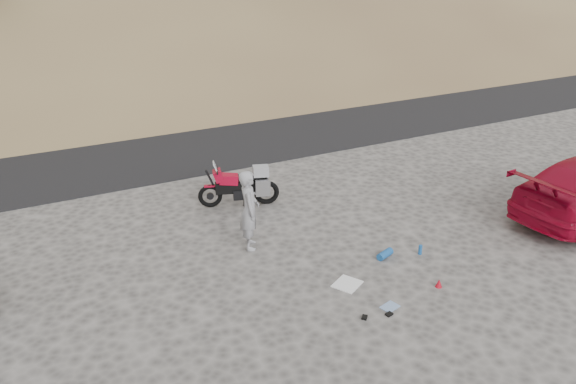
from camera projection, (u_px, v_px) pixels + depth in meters
name	position (u px, v px, depth m)	size (l,w,h in m)	color
ground	(269.00, 273.00, 11.16)	(140.00, 140.00, 0.00)	#474542
road	(152.00, 143.00, 18.48)	(120.00, 7.00, 0.05)	black
motorcycle	(242.00, 186.00, 13.89)	(1.96, 0.95, 1.20)	black
man	(250.00, 246.00, 12.15)	(0.64, 0.42, 1.76)	gray
gear_white_cloth	(347.00, 284.00, 10.79)	(0.51, 0.46, 0.02)	white
gear_blue_mat	(385.00, 254.00, 11.69)	(0.16, 0.16, 0.40)	#184F92
gear_bottle	(420.00, 250.00, 11.81)	(0.08, 0.08, 0.21)	#184F92
gear_funnel	(439.00, 283.00, 10.68)	(0.13, 0.13, 0.17)	#AE0B1A
gear_glove_a	(389.00, 314.00, 9.89)	(0.13, 0.09, 0.04)	black
gear_glove_b	(365.00, 317.00, 9.80)	(0.12, 0.09, 0.04)	black
gear_blue_cloth	(390.00, 307.00, 10.11)	(0.33, 0.24, 0.01)	#7B95BE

